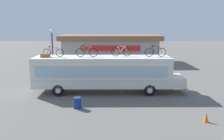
{
  "coord_description": "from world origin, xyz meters",
  "views": [
    {
      "loc": [
        0.67,
        -19.07,
        5.67
      ],
      "look_at": [
        0.81,
        0.0,
        1.89
      ],
      "focal_mm": 37.47,
      "sensor_mm": 36.0,
      "label": 1
    }
  ],
  "objects": [
    {
      "name": "luggage_bag_1",
      "position": [
        -4.62,
        -0.21,
        3.15
      ],
      "size": [
        0.72,
        0.43,
        0.29
      ],
      "primitive_type": "cube",
      "color": "olive",
      "rests_on": "bus"
    },
    {
      "name": "traffic_cone",
      "position": [
        6.29,
        -6.23,
        0.29
      ],
      "size": [
        0.3,
        0.3,
        0.58
      ],
      "primitive_type": "cone",
      "color": "orange",
      "rests_on": "ground"
    },
    {
      "name": "bus",
      "position": [
        0.19,
        0.0,
        1.75
      ],
      "size": [
        12.49,
        2.63,
        3.0
      ],
      "color": "silver",
      "rests_on": "ground"
    },
    {
      "name": "rooftop_bicycle_2",
      "position": [
        -1.25,
        -0.04,
        3.4
      ],
      "size": [
        1.78,
        0.44,
        0.96
      ],
      "color": "black",
      "rests_on": "bus"
    },
    {
      "name": "trash_bin",
      "position": [
        -1.59,
        -3.87,
        0.38
      ],
      "size": [
        0.54,
        0.54,
        0.76
      ],
      "primitive_type": "cylinder",
      "color": "navy",
      "rests_on": "ground"
    },
    {
      "name": "rooftop_bicycle_1",
      "position": [
        -4.01,
        -0.0,
        3.38
      ],
      "size": [
        1.73,
        0.44,
        0.89
      ],
      "color": "black",
      "rests_on": "bus"
    },
    {
      "name": "street_lamp",
      "position": [
        -5.32,
        5.14,
        3.17
      ],
      "size": [
        0.34,
        0.34,
        5.1
      ],
      "color": "#38383D",
      "rests_on": "ground"
    },
    {
      "name": "rooftop_bicycle_3",
      "position": [
        1.6,
        0.38,
        3.39
      ],
      "size": [
        1.66,
        0.44,
        0.93
      ],
      "color": "black",
      "rests_on": "bus"
    },
    {
      "name": "ground_plane",
      "position": [
        0.0,
        0.0,
        0.0
      ],
      "size": [
        120.0,
        120.0,
        0.0
      ],
      "primitive_type": "plane",
      "color": "#605E59"
    },
    {
      "name": "roadside_building",
      "position": [
        0.69,
        15.91,
        2.07
      ],
      "size": [
        14.55,
        6.71,
        4.04
      ],
      "color": "#9E9E99",
      "rests_on": "ground"
    },
    {
      "name": "rooftop_bicycle_4",
      "position": [
        4.39,
        0.01,
        3.4
      ],
      "size": [
        1.75,
        0.44,
        0.95
      ],
      "color": "black",
      "rests_on": "bus"
    }
  ]
}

